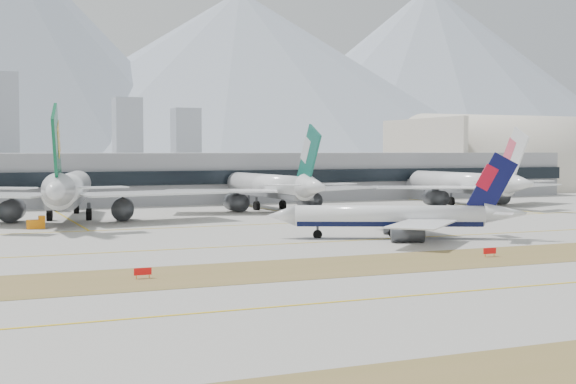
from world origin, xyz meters
name	(u,v)px	position (x,y,z in m)	size (l,w,h in m)	color
ground	(304,239)	(0.00, 0.00, 0.00)	(3000.00, 3000.00, 0.00)	#A09D96
apron_markings	(494,287)	(0.00, -53.95, 0.02)	(360.00, 122.22, 0.06)	olive
taxiing_airliner	(399,217)	(16.53, -4.81, 3.79)	(44.15, 37.47, 15.73)	white
widebody_eva	(69,191)	(-33.42, 54.98, 6.72)	(69.29, 68.92, 25.29)	white
widebody_cathay	(271,187)	(20.70, 67.79, 5.96)	(62.90, 61.53, 22.44)	white
widebody_china_air	(464,184)	(79.42, 64.02, 5.94)	(62.73, 61.10, 22.35)	white
terminal	(153,177)	(0.00, 114.84, 7.50)	(280.00, 43.10, 15.00)	gray
hangar	(515,189)	(154.56, 135.00, 0.14)	(91.00, 60.00, 60.00)	beige
hold_sign_left	(143,272)	(-36.14, -32.00, 0.88)	(2.20, 0.15, 1.35)	red
hold_sign_right	(490,251)	(16.00, -32.00, 0.88)	(2.20, 0.15, 1.35)	red
gse_b	(37,224)	(-41.95, 38.81, 1.05)	(3.55, 2.00, 2.60)	orange
mountain_ridge	(3,58)	(33.00, 1404.14, 181.85)	(2830.00, 1120.00, 470.00)	#9EA8B7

